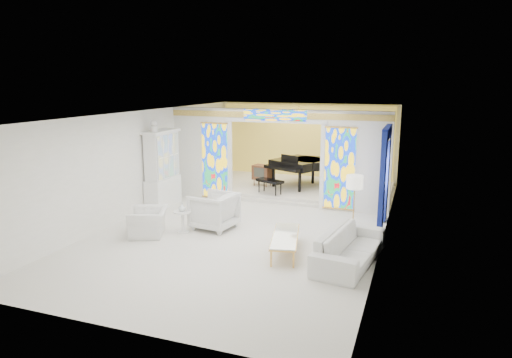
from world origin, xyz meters
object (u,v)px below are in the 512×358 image
at_px(china_cabinet, 162,169).
at_px(sofa, 350,247).
at_px(tv_console, 262,172).
at_px(grand_piano, 305,164).
at_px(coffee_table, 285,237).
at_px(armchair_right, 214,211).
at_px(armchair_left, 149,222).

bearing_deg(china_cabinet, sofa, -23.17).
distance_m(china_cabinet, tv_console, 3.78).
distance_m(grand_piano, tv_console, 1.54).
bearing_deg(china_cabinet, coffee_table, -28.27).
xyz_separation_m(armchair_right, grand_piano, (1.22, 4.97, 0.49)).
height_order(armchair_left, coffee_table, armchair_left).
bearing_deg(grand_piano, china_cabinet, -112.59).
bearing_deg(china_cabinet, armchair_left, -66.56).
relative_size(armchair_right, grand_piano, 0.35).
height_order(armchair_right, sofa, armchair_right).
bearing_deg(armchair_right, grand_piano, 174.72).
height_order(china_cabinet, tv_console, china_cabinet).
relative_size(armchair_left, tv_console, 1.39).
xyz_separation_m(armchair_right, tv_console, (-0.21, 4.49, 0.18)).
xyz_separation_m(sofa, grand_piano, (-2.51, 6.12, 0.61)).
height_order(armchair_left, tv_console, tv_console).
distance_m(coffee_table, grand_piano, 6.13).
xyz_separation_m(china_cabinet, coffee_table, (4.70, -2.53, -0.79)).
bearing_deg(armchair_right, tv_console, -168.82).
bearing_deg(sofa, armchair_right, 81.15).
distance_m(china_cabinet, armchair_right, 2.93).
bearing_deg(armchair_left, sofa, 65.42).
xyz_separation_m(coffee_table, grand_piano, (-1.04, 6.01, 0.59)).
height_order(armchair_left, armchair_right, armchair_right).
xyz_separation_m(coffee_table, tv_console, (-2.47, 5.54, 0.28)).
bearing_deg(armchair_left, armchair_right, 104.59).
xyz_separation_m(grand_piano, tv_console, (-1.43, -0.47, -0.31)).
bearing_deg(grand_piano, tv_console, -137.97).
distance_m(armchair_right, grand_piano, 5.14).
bearing_deg(tv_console, coffee_table, -54.82).
distance_m(sofa, coffee_table, 1.48).
relative_size(coffee_table, tv_console, 2.61).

